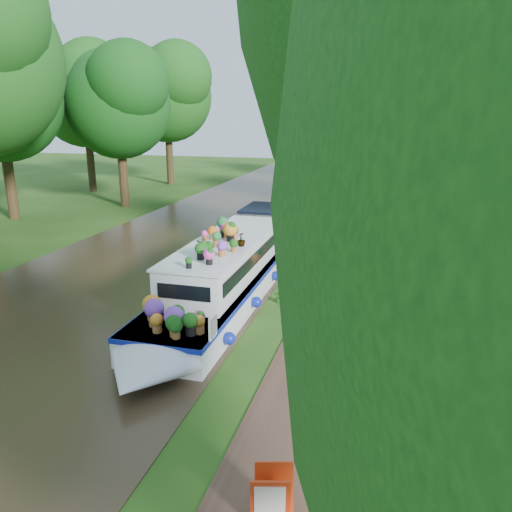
# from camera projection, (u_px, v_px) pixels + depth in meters

# --- Properties ---
(ground) EXTENTS (100.00, 100.00, 0.00)m
(ground) POSITION_uv_depth(u_px,v_px,m) (295.00, 310.00, 14.78)
(ground) COLOR #204511
(ground) RESTS_ON ground
(canal_water) EXTENTS (10.00, 100.00, 0.02)m
(canal_water) POSITION_uv_depth(u_px,v_px,m) (115.00, 291.00, 16.30)
(canal_water) COLOR #2E2214
(canal_water) RESTS_ON ground
(towpath) EXTENTS (2.20, 100.00, 0.03)m
(towpath) POSITION_uv_depth(u_px,v_px,m) (336.00, 313.00, 14.47)
(towpath) COLOR #432C1F
(towpath) RESTS_ON ground
(plant_boat) EXTENTS (2.29, 13.52, 2.28)m
(plant_boat) POSITION_uv_depth(u_px,v_px,m) (228.00, 271.00, 15.60)
(plant_boat) COLOR silver
(plant_boat) RESTS_ON canal_water
(tree_near_overhang) EXTENTS (5.52, 5.28, 8.99)m
(tree_near_overhang) POSITION_uv_depth(u_px,v_px,m) (445.00, 78.00, 14.84)
(tree_near_overhang) COLOR black
(tree_near_overhang) RESTS_ON ground
(tree_near_mid) EXTENTS (6.90, 6.60, 9.40)m
(tree_near_mid) POSITION_uv_depth(u_px,v_px,m) (438.00, 96.00, 25.85)
(tree_near_mid) COLOR black
(tree_near_mid) RESTS_ON ground
(tree_near_far) EXTENTS (7.59, 7.26, 10.30)m
(tree_near_far) POSITION_uv_depth(u_px,v_px,m) (420.00, 92.00, 36.01)
(tree_near_far) COLOR black
(tree_near_far) RESTS_ON ground
(tree_far_c) EXTENTS (7.13, 6.82, 9.59)m
(tree_far_c) POSITION_uv_depth(u_px,v_px,m) (118.00, 97.00, 29.46)
(tree_far_c) COLOR black
(tree_far_c) RESTS_ON ground
(tree_far_d) EXTENTS (8.05, 7.70, 10.85)m
(tree_far_d) POSITION_uv_depth(u_px,v_px,m) (167.00, 89.00, 38.88)
(tree_far_d) COLOR black
(tree_far_d) RESTS_ON ground
(tree_far_h) EXTENTS (7.82, 7.48, 10.49)m
(tree_far_h) POSITION_uv_depth(u_px,v_px,m) (85.00, 91.00, 35.32)
(tree_far_h) COLOR black
(tree_far_h) RESTS_ON ground
(second_boat) EXTENTS (2.33, 6.83, 1.30)m
(second_boat) POSITION_uv_depth(u_px,v_px,m) (329.00, 188.00, 34.89)
(second_boat) COLOR black
(second_boat) RESTS_ON canal_water
(sandwich_board) EXTENTS (0.59, 0.56, 0.88)m
(sandwich_board) POSITION_uv_depth(u_px,v_px,m) (272.00, 501.00, 6.92)
(sandwich_board) COLOR red
(sandwich_board) RESTS_ON towpath
(pedestrian_pink) EXTENTS (0.71, 0.52, 1.79)m
(pedestrian_pink) POSITION_uv_depth(u_px,v_px,m) (368.00, 180.00, 35.95)
(pedestrian_pink) COLOR #CF558E
(pedestrian_pink) RESTS_ON towpath
(pedestrian_dark) EXTENTS (0.98, 0.79, 1.93)m
(pedestrian_dark) POSITION_uv_depth(u_px,v_px,m) (381.00, 193.00, 29.75)
(pedestrian_dark) COLOR black
(pedestrian_dark) RESTS_ON towpath
(verge_plant) EXTENTS (0.40, 0.35, 0.42)m
(verge_plant) POSITION_uv_depth(u_px,v_px,m) (280.00, 296.00, 15.28)
(verge_plant) COLOR #26671E
(verge_plant) RESTS_ON ground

